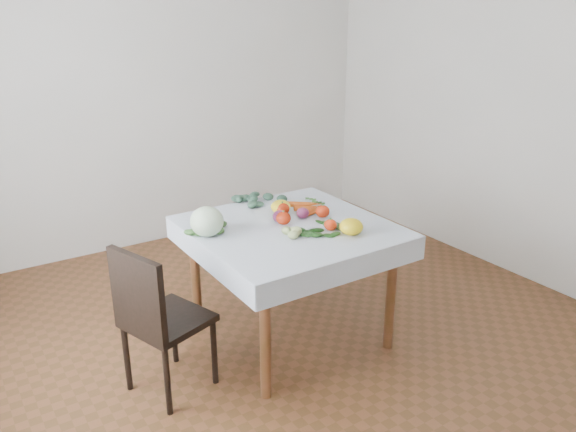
% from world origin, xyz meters
% --- Properties ---
extents(ground, '(4.00, 4.00, 0.00)m').
position_xyz_m(ground, '(0.00, 0.00, 0.00)').
color(ground, brown).
extents(back_wall, '(4.00, 0.04, 2.70)m').
position_xyz_m(back_wall, '(0.00, 2.00, 1.35)').
color(back_wall, silver).
rests_on(back_wall, ground).
extents(table, '(1.00, 1.00, 0.75)m').
position_xyz_m(table, '(0.00, 0.00, 0.65)').
color(table, brown).
rests_on(table, ground).
extents(tablecloth, '(1.12, 1.12, 0.01)m').
position_xyz_m(tablecloth, '(0.00, 0.00, 0.75)').
color(tablecloth, white).
rests_on(tablecloth, table).
extents(chair, '(0.49, 0.49, 0.86)m').
position_xyz_m(chair, '(-0.90, -0.10, 0.49)').
color(chair, black).
rests_on(chair, ground).
extents(cabbage, '(0.20, 0.20, 0.17)m').
position_xyz_m(cabbage, '(-0.48, 0.13, 0.84)').
color(cabbage, silver).
rests_on(cabbage, tablecloth).
extents(tomato_a, '(0.11, 0.11, 0.08)m').
position_xyz_m(tomato_a, '(0.07, 0.19, 0.80)').
color(tomato_a, red).
rests_on(tomato_a, tablecloth).
extents(tomato_b, '(0.11, 0.11, 0.08)m').
position_xyz_m(tomato_b, '(-0.02, 0.04, 0.80)').
color(tomato_b, red).
rests_on(tomato_b, tablecloth).
extents(tomato_c, '(0.08, 0.08, 0.07)m').
position_xyz_m(tomato_c, '(0.16, -0.19, 0.79)').
color(tomato_c, red).
rests_on(tomato_c, tablecloth).
extents(tomato_d, '(0.10, 0.10, 0.08)m').
position_xyz_m(tomato_d, '(0.25, 0.01, 0.79)').
color(tomato_d, red).
rests_on(tomato_d, tablecloth).
extents(heirloom_back, '(0.15, 0.15, 0.09)m').
position_xyz_m(heirloom_back, '(0.07, 0.22, 0.80)').
color(heirloom_back, yellow).
rests_on(heirloom_back, tablecloth).
extents(heirloom_front, '(0.15, 0.15, 0.10)m').
position_xyz_m(heirloom_front, '(0.22, -0.31, 0.80)').
color(heirloom_front, yellow).
rests_on(heirloom_front, tablecloth).
extents(onion_a, '(0.09, 0.09, 0.07)m').
position_xyz_m(onion_a, '(0.14, 0.07, 0.79)').
color(onion_a, '#59193C').
rests_on(onion_a, tablecloth).
extents(onion_b, '(0.12, 0.12, 0.08)m').
position_xyz_m(onion_b, '(-0.02, 0.08, 0.79)').
color(onion_b, '#59193C').
rests_on(onion_b, tablecloth).
extents(tomatillo_cluster, '(0.11, 0.14, 0.05)m').
position_xyz_m(tomatillo_cluster, '(-0.11, -0.14, 0.78)').
color(tomatillo_cluster, '#ACC471').
rests_on(tomatillo_cluster, tablecloth).
extents(carrot_bunch, '(0.20, 0.27, 0.03)m').
position_xyz_m(carrot_bunch, '(0.27, 0.18, 0.77)').
color(carrot_bunch, '#D85118').
rests_on(carrot_bunch, tablecloth).
extents(kale_bunch, '(0.31, 0.23, 0.04)m').
position_xyz_m(kale_bunch, '(0.09, 0.48, 0.77)').
color(kale_bunch, '#3A6049').
rests_on(kale_bunch, tablecloth).
extents(basil_bunch, '(0.31, 0.22, 0.01)m').
position_xyz_m(basil_bunch, '(0.10, -0.17, 0.76)').
color(basil_bunch, '#21591B').
rests_on(basil_bunch, tablecloth).
extents(dill_bunch, '(0.27, 0.19, 0.03)m').
position_xyz_m(dill_bunch, '(-0.45, 0.22, 0.77)').
color(dill_bunch, '#4C7937').
rests_on(dill_bunch, tablecloth).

